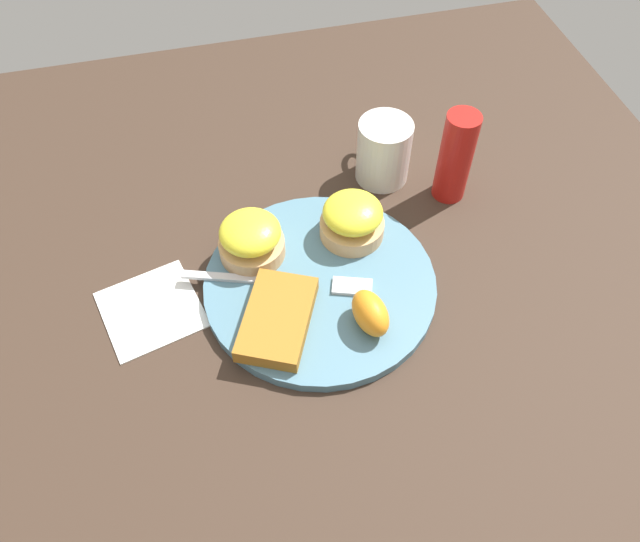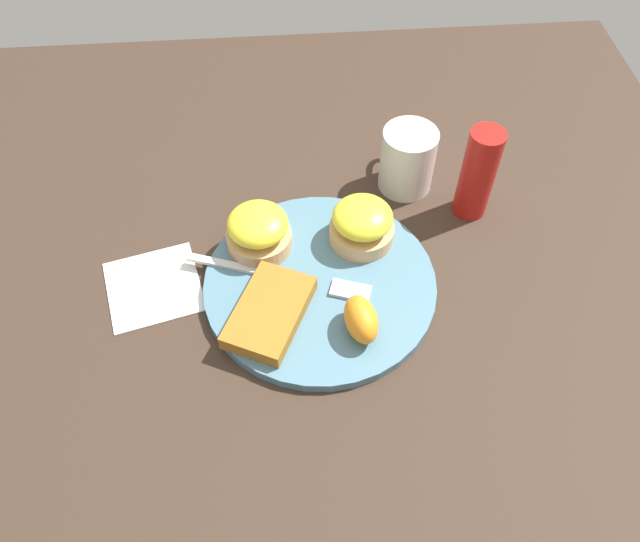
# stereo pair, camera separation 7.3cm
# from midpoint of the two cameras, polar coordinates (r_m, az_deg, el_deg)

# --- Properties ---
(ground_plane) EXTENTS (1.10, 1.10, 0.00)m
(ground_plane) POSITION_cam_midpoint_polar(r_m,az_deg,el_deg) (0.76, 2.75, -1.73)
(ground_plane) COLOR #38281E
(plate) EXTENTS (0.28, 0.28, 0.01)m
(plate) POSITION_cam_midpoint_polar(r_m,az_deg,el_deg) (0.76, 2.77, -1.42)
(plate) COLOR slate
(plate) RESTS_ON ground_plane
(sandwich_benedict_left) EXTENTS (0.08, 0.08, 0.06)m
(sandwich_benedict_left) POSITION_cam_midpoint_polar(r_m,az_deg,el_deg) (0.78, 6.59, 4.14)
(sandwich_benedict_left) COLOR tan
(sandwich_benedict_left) RESTS_ON plate
(sandwich_benedict_right) EXTENTS (0.08, 0.08, 0.06)m
(sandwich_benedict_right) POSITION_cam_midpoint_polar(r_m,az_deg,el_deg) (0.76, -2.93, 3.54)
(sandwich_benedict_right) COLOR tan
(sandwich_benedict_right) RESTS_ON plate
(hashbrown_patty) EXTENTS (0.14, 0.12, 0.02)m
(hashbrown_patty) POSITION_cam_midpoint_polar(r_m,az_deg,el_deg) (0.71, -1.70, -3.98)
(hashbrown_patty) COLOR #9C6621
(hashbrown_patty) RESTS_ON plate
(orange_wedge) EXTENTS (0.07, 0.05, 0.04)m
(orange_wedge) POSITION_cam_midpoint_polar(r_m,az_deg,el_deg) (0.70, 6.80, -4.63)
(orange_wedge) COLOR orange
(orange_wedge) RESTS_ON plate
(fork) EXTENTS (0.09, 0.22, 0.00)m
(fork) POSITION_cam_midpoint_polar(r_m,az_deg,el_deg) (0.75, -0.01, -0.82)
(fork) COLOR silver
(fork) RESTS_ON plate
(cup) EXTENTS (0.10, 0.07, 0.09)m
(cup) POSITION_cam_midpoint_polar(r_m,az_deg,el_deg) (0.86, 10.45, 9.90)
(cup) COLOR silver
(cup) RESTS_ON ground_plane
(napkin) EXTENTS (0.13, 0.13, 0.00)m
(napkin) POSITION_cam_midpoint_polar(r_m,az_deg,el_deg) (0.78, -12.40, -1.54)
(napkin) COLOR white
(napkin) RESTS_ON ground_plane
(condiment_bottle) EXTENTS (0.04, 0.04, 0.13)m
(condiment_bottle) POSITION_cam_midpoint_polar(r_m,az_deg,el_deg) (0.83, 16.74, 8.36)
(condiment_bottle) COLOR #B21914
(condiment_bottle) RESTS_ON ground_plane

